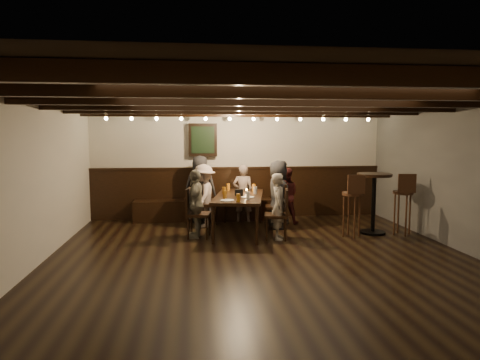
{
  "coord_description": "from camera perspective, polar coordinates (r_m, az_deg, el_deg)",
  "views": [
    {
      "loc": [
        -1.05,
        -6.05,
        1.88
      ],
      "look_at": [
        -0.21,
        1.3,
        1.08
      ],
      "focal_mm": 32.0,
      "sensor_mm": 36.0,
      "label": 1
    }
  ],
  "objects": [
    {
      "name": "pint_d",
      "position": [
        8.29,
        2.06,
        -1.38
      ],
      "size": [
        0.07,
        0.07,
        0.14
      ],
      "primitive_type": "cylinder",
      "color": "silver",
      "rests_on": "dining_table"
    },
    {
      "name": "candle",
      "position": [
        8.4,
        0.86,
        -1.59
      ],
      "size": [
        0.05,
        0.05,
        0.05
      ],
      "primitive_type": "cylinder",
      "color": "beige",
      "rests_on": "dining_table"
    },
    {
      "name": "pint_e",
      "position": [
        7.69,
        -2.02,
        -1.98
      ],
      "size": [
        0.07,
        0.07,
        0.14
      ],
      "primitive_type": "cylinder",
      "color": "#BF7219",
      "rests_on": "dining_table"
    },
    {
      "name": "person_right_far",
      "position": [
        7.67,
        5.21,
        -3.52
      ],
      "size": [
        0.36,
        0.48,
        1.19
      ],
      "primitive_type": "imported",
      "rotation": [
        0.0,
        0.0,
        1.38
      ],
      "color": "#9F9787",
      "rests_on": "floor"
    },
    {
      "name": "person_left_far",
      "position": [
        7.79,
        -5.9,
        -3.16
      ],
      "size": [
        0.44,
        0.77,
        1.24
      ],
      "primitive_type": "imported",
      "rotation": [
        0.0,
        0.0,
        -1.76
      ],
      "color": "slate",
      "rests_on": "floor"
    },
    {
      "name": "person_bench_left",
      "position": [
        9.12,
        -5.32,
        -1.2
      ],
      "size": [
        0.77,
        0.58,
        1.43
      ],
      "primitive_type": "imported",
      "rotation": [
        0.0,
        0.0,
        2.95
      ],
      "color": "#28272A",
      "rests_on": "floor"
    },
    {
      "name": "bar_stool_left",
      "position": [
        8.09,
        14.68,
        -4.35
      ],
      "size": [
        0.37,
        0.38,
        1.16
      ],
      "rotation": [
        0.0,
        0.0,
        0.04
      ],
      "color": "#3A2212",
      "rests_on": "floor"
    },
    {
      "name": "chair_right_far",
      "position": [
        7.73,
        4.96,
        -5.84
      ],
      "size": [
        0.48,
        0.48,
        0.9
      ],
      "rotation": [
        0.0,
        0.0,
        1.38
      ],
      "color": "black",
      "rests_on": "floor"
    },
    {
      "name": "person_bench_centre",
      "position": [
        9.17,
        0.4,
        -1.76
      ],
      "size": [
        0.5,
        0.37,
        1.23
      ],
      "primitive_type": "imported",
      "rotation": [
        0.0,
        0.0,
        2.95
      ],
      "color": "gray",
      "rests_on": "floor"
    },
    {
      "name": "person_bench_right",
      "position": [
        9.01,
        6.06,
        -2.1
      ],
      "size": [
        0.65,
        0.55,
        1.18
      ],
      "primitive_type": "imported",
      "rotation": [
        0.0,
        0.0,
        2.95
      ],
      "color": "#5B201F",
      "rests_on": "floor"
    },
    {
      "name": "pint_a",
      "position": [
        8.83,
        -1.57,
        -0.92
      ],
      "size": [
        0.07,
        0.07,
        0.14
      ],
      "primitive_type": "cylinder",
      "color": "#BF7219",
      "rests_on": "dining_table"
    },
    {
      "name": "chair_left_near",
      "position": [
        8.71,
        -4.63,
        -4.3
      ],
      "size": [
        0.52,
        0.52,
        0.98
      ],
      "rotation": [
        0.0,
        0.0,
        -1.76
      ],
      "color": "black",
      "rests_on": "floor"
    },
    {
      "name": "person_right_near",
      "position": [
        8.55,
        5.14,
        -1.93
      ],
      "size": [
        0.55,
        0.73,
        1.36
      ],
      "primitive_type": "imported",
      "rotation": [
        0.0,
        0.0,
        1.38
      ],
      "color": "#272729",
      "rests_on": "floor"
    },
    {
      "name": "pint_c",
      "position": [
        8.24,
        -2.15,
        -1.43
      ],
      "size": [
        0.07,
        0.07,
        0.14
      ],
      "primitive_type": "cylinder",
      "color": "#BF7219",
      "rests_on": "dining_table"
    },
    {
      "name": "chair_right_near",
      "position": [
        8.61,
        4.91,
        -4.6
      ],
      "size": [
        0.48,
        0.48,
        0.9
      ],
      "rotation": [
        0.0,
        0.0,
        1.38
      ],
      "color": "black",
      "rests_on": "floor"
    },
    {
      "name": "chair_left_far",
      "position": [
        7.85,
        -5.65,
        -5.66
      ],
      "size": [
        0.48,
        0.48,
        0.9
      ],
      "rotation": [
        0.0,
        0.0,
        -1.76
      ],
      "color": "black",
      "rests_on": "floor"
    },
    {
      "name": "bar_stool_right",
      "position": [
        8.54,
        20.83,
        -4.01
      ],
      "size": [
        0.37,
        0.39,
        1.16
      ],
      "rotation": [
        0.0,
        0.0,
        -0.11
      ],
      "color": "#3A2212",
      "rests_on": "floor"
    },
    {
      "name": "person_left_near",
      "position": [
        8.66,
        -4.84,
        -2.1
      ],
      "size": [
        0.62,
        0.9,
        1.28
      ],
      "primitive_type": "imported",
      "rotation": [
        0.0,
        0.0,
        -1.76
      ],
      "color": "#B5A199",
      "rests_on": "floor"
    },
    {
      "name": "high_top_table",
      "position": [
        8.42,
        17.41,
        -1.83
      ],
      "size": [
        0.64,
        0.64,
        1.14
      ],
      "color": "black",
      "rests_on": "floor"
    },
    {
      "name": "room",
      "position": [
        8.34,
        -1.2,
        0.61
      ],
      "size": [
        7.0,
        7.0,
        7.0
      ],
      "color": "black",
      "rests_on": "ground"
    },
    {
      "name": "plate_far",
      "position": [
        7.81,
        1.02,
        -2.31
      ],
      "size": [
        0.24,
        0.24,
        0.01
      ],
      "primitive_type": "cylinder",
      "color": "white",
      "rests_on": "dining_table"
    },
    {
      "name": "plate_near",
      "position": [
        7.44,
        -1.7,
        -2.73
      ],
      "size": [
        0.24,
        0.24,
        0.01
      ],
      "primitive_type": "cylinder",
      "color": "white",
      "rests_on": "dining_table"
    },
    {
      "name": "pint_b",
      "position": [
        8.74,
        1.85,
        -0.99
      ],
      "size": [
        0.07,
        0.07,
        0.14
      ],
      "primitive_type": "cylinder",
      "color": "#BF7219",
      "rests_on": "dining_table"
    },
    {
      "name": "pint_g",
      "position": [
        7.32,
        -0.23,
        -2.39
      ],
      "size": [
        0.07,
        0.07,
        0.14
      ],
      "primitive_type": "cylinder",
      "color": "#BF7219",
      "rests_on": "dining_table"
    },
    {
      "name": "condiment_caddy",
      "position": [
        8.06,
        -0.15,
        -1.66
      ],
      "size": [
        0.15,
        0.1,
        0.12
      ],
      "primitive_type": "cube",
      "color": "black",
      "rests_on": "dining_table"
    },
    {
      "name": "dining_table",
      "position": [
        8.13,
        -0.12,
        -2.45
      ],
      "size": [
        1.21,
        2.05,
        0.72
      ],
      "rotation": [
        0.0,
        0.0,
        -0.19
      ],
      "color": "black",
      "rests_on": "floor"
    },
    {
      "name": "pint_f",
      "position": [
        7.55,
        1.06,
        -2.12
      ],
      "size": [
        0.07,
        0.07,
        0.14
      ],
      "primitive_type": "cylinder",
      "color": "silver",
      "rests_on": "dining_table"
    }
  ]
}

